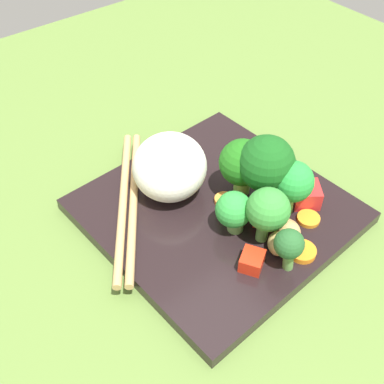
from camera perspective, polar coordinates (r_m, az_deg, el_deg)
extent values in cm
cube|color=#597734|center=(54.09, 2.86, -3.52)|extent=(110.00, 110.00, 2.00)
cube|color=black|center=(52.82, 2.92, -2.27)|extent=(26.47, 26.47, 1.46)
ellipsoid|color=white|center=(51.72, -2.68, 3.03)|extent=(11.76, 11.76, 6.98)
cylinder|color=#60A241|center=(51.73, 11.34, -1.24)|extent=(1.62, 1.75, 2.81)
sphere|color=green|center=(49.76, 11.95, 1.24)|extent=(4.34, 4.34, 4.34)
cylinder|color=#5E9345|center=(46.88, 11.28, -8.02)|extent=(1.56, 1.60, 2.38)
sphere|color=#245828|center=(45.39, 11.43, -6.12)|extent=(2.92, 2.92, 2.92)
cylinder|color=#649D46|center=(48.84, 8.41, -4.46)|extent=(1.90, 1.95, 2.61)
sphere|color=#368C36|center=(46.67, 9.06, -2.06)|extent=(4.37, 4.37, 4.37)
cylinder|color=#5A9147|center=(52.25, 8.57, 0.15)|extent=(2.31, 2.21, 3.33)
sphere|color=#165419|center=(49.68, 8.85, 3.40)|extent=(5.99, 5.99, 5.99)
cylinder|color=#79C055|center=(53.19, 6.04, 1.04)|extent=(2.66, 2.65, 2.71)
sphere|color=#1F6818|center=(50.89, 6.11, 3.48)|extent=(5.10, 5.10, 5.10)
cylinder|color=#73A453|center=(49.58, 5.19, -3.71)|extent=(2.44, 2.44, 1.84)
sphere|color=green|center=(48.02, 5.00, -2.10)|extent=(3.78, 3.78, 3.78)
cylinder|color=orange|center=(52.15, 13.71, -3.11)|extent=(3.11, 3.11, 0.47)
cylinder|color=orange|center=(52.52, 4.03, -1.09)|extent=(2.49, 2.49, 0.55)
cylinder|color=orange|center=(48.95, 12.99, -6.92)|extent=(3.63, 3.63, 0.64)
cylinder|color=orange|center=(51.71, 6.83, -2.17)|extent=(3.05, 3.05, 0.71)
cube|color=red|center=(46.76, 7.17, -8.14)|extent=(3.03, 3.13, 1.61)
cube|color=red|center=(53.37, 13.43, -0.30)|extent=(4.06, 4.04, 2.25)
cube|color=red|center=(50.78, 9.23, -2.50)|extent=(4.23, 4.21, 2.06)
ellipsoid|color=tan|center=(48.24, 10.26, -6.06)|extent=(3.49, 3.50, 2.00)
ellipsoid|color=tan|center=(49.67, 11.46, -4.45)|extent=(3.24, 2.77, 1.91)
cylinder|color=tan|center=(52.69, -8.22, -1.09)|extent=(18.74, 13.80, 0.88)
cylinder|color=tan|center=(52.58, -6.99, -1.05)|extent=(18.74, 13.80, 0.88)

